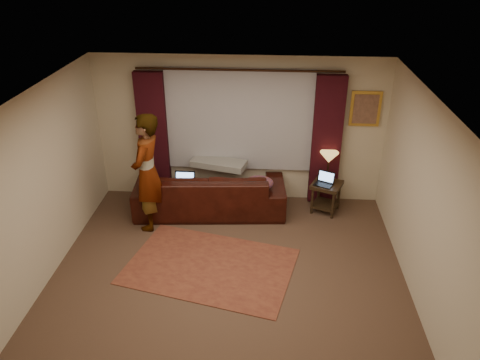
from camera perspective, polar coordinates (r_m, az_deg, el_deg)
name	(u,v)px	position (r m, az deg, el deg)	size (l,w,h in m)	color
floor	(227,283)	(6.68, -1.62, -12.46)	(5.00, 5.00, 0.01)	brown
ceiling	(224,104)	(5.39, -1.98, 9.30)	(5.00, 5.00, 0.02)	silver
wall_back	(240,130)	(8.17, -0.06, 6.10)	(5.00, 0.02, 2.60)	beige
wall_left	(34,196)	(6.64, -23.81, -1.74)	(0.02, 5.00, 2.60)	beige
wall_right	(427,210)	(6.21, 21.86, -3.36)	(0.02, 5.00, 2.60)	beige
sheer_curtain	(239,120)	(8.04, -0.09, 7.27)	(2.50, 0.05, 1.80)	#A6A5AE
drape_left	(154,137)	(8.35, -10.48, 5.22)	(0.50, 0.14, 2.30)	black
drape_right	(326,141)	(8.15, 10.49, 4.66)	(0.50, 0.14, 2.30)	black
curtain_rod	(239,70)	(7.74, -0.12, 13.27)	(0.04, 0.04, 3.40)	black
picture_frame	(365,109)	(8.12, 15.03, 8.39)	(0.50, 0.04, 0.60)	gold
sofa	(210,184)	(8.04, -3.70, -0.47)	(2.57, 1.11, 1.04)	black
throw_blanket	(218,149)	(8.07, -2.66, 3.81)	(0.95, 0.38, 0.11)	gray
clothing_pile	(259,183)	(7.83, 2.34, -0.40)	(0.48, 0.37, 0.20)	brown
laptop_sofa	(184,182)	(7.88, -6.87, -0.21)	(0.34, 0.37, 0.25)	black
area_rug	(210,266)	(6.97, -3.67, -10.42)	(2.36, 1.57, 0.01)	brown
end_table	(326,197)	(8.25, 10.40, -2.07)	(0.47, 0.47, 0.55)	black
tiffany_lamp	(328,166)	(8.15, 10.70, 1.70)	(0.32, 0.32, 0.51)	olive
laptop_table	(324,179)	(8.00, 10.19, 0.08)	(0.29, 0.32, 0.21)	black
person	(147,173)	(7.52, -11.21, 0.88)	(0.57, 0.57, 1.95)	gray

